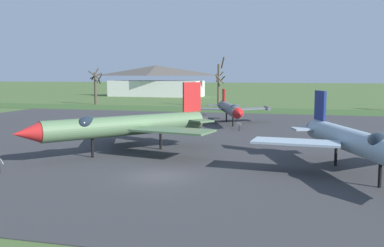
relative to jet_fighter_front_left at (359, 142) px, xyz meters
name	(u,v)px	position (x,y,z in m)	size (l,w,h in m)	color
ground_plane	(159,177)	(-12.26, -3.00, -2.27)	(600.00, 600.00, 0.00)	#425B2D
asphalt_apron	(213,138)	(-12.26, 14.06, -2.24)	(80.84, 56.86, 0.05)	#333335
grass_verge_strip	(251,110)	(-12.26, 48.49, -2.24)	(140.84, 12.00, 0.06)	#345126
jet_fighter_front_left	(359,142)	(0.00, 0.00, 0.00)	(12.44, 15.40, 5.27)	#8EA3B2
jet_fighter_front_right	(230,109)	(-12.60, 26.61, -0.22)	(11.70, 13.90, 4.43)	#565B60
info_placard_front_right	(239,126)	(-10.40, 19.95, -1.64)	(0.53, 0.28, 1.01)	black
jet_fighter_rear_left	(125,125)	(-17.48, 3.84, 0.13)	(13.82, 14.68, 5.81)	#4C6B47
bare_tree_far_left	(96,86)	(-46.67, 56.29, 1.79)	(3.33, 3.15, 7.84)	#42382D
bare_tree_left_of_center	(219,83)	(-19.78, 57.18, 2.54)	(2.04, 2.70, 10.03)	brown
visitor_building	(156,81)	(-45.04, 91.34, 2.22)	(28.60, 11.02, 9.03)	silver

